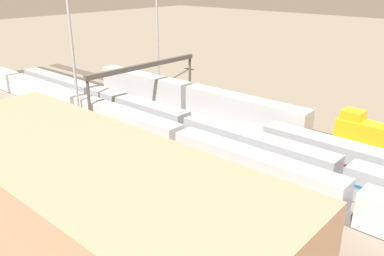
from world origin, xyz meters
name	(u,v)px	position (x,y,z in m)	size (l,w,h in m)	color
ground_plane	(236,139)	(0.00, 0.00, 0.00)	(400.00, 400.00, 0.00)	#756B5B
track_bed_0	(271,122)	(0.00, -10.00, 0.06)	(140.00, 2.80, 0.12)	#4C443D
track_bed_1	(254,130)	(0.00, -5.00, 0.06)	(140.00, 2.80, 0.12)	#3D3833
track_bed_2	(236,138)	(0.00, 0.00, 0.06)	(140.00, 2.80, 0.12)	#3D3833
track_bed_3	(216,148)	(0.00, 5.00, 0.06)	(140.00, 2.80, 0.12)	#4C443D
track_bed_4	(193,159)	(0.00, 10.00, 0.06)	(140.00, 2.80, 0.12)	#4C443D
train_on_track_4	(173,138)	(3.79, 10.00, 2.07)	(139.00, 3.00, 4.40)	#285193
train_on_track_3	(241,143)	(-4.36, 5.00, 2.06)	(114.80, 3.06, 4.40)	black
train_on_track_0	(370,134)	(-16.30, -10.00, 2.16)	(10.00, 3.00, 5.00)	gold
train_on_track_1	(189,98)	(14.35, -5.00, 2.62)	(47.20, 3.00, 5.00)	silver
light_mast_1	(69,19)	(23.44, 12.35, 17.27)	(2.80, 0.70, 27.09)	#9EA0A5
signal_gantry	(145,71)	(20.53, 0.00, 7.42)	(0.70, 25.00, 8.80)	#4C4742
maintenance_shed	(84,199)	(-4.67, 30.15, 4.66)	(41.34, 14.61, 9.32)	tan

